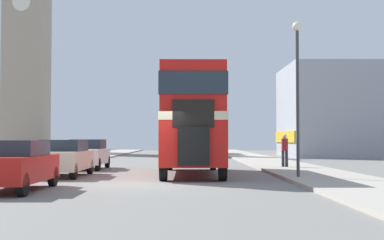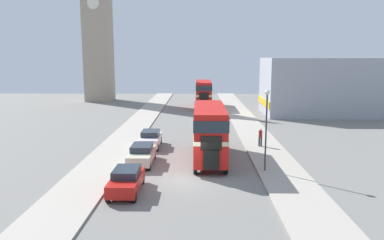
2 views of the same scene
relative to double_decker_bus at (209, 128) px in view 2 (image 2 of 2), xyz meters
name	(u,v)px [view 2 (image 2 of 2)]	position (x,y,z in m)	size (l,w,h in m)	color
ground_plane	(188,181)	(-1.60, -5.33, -2.59)	(120.00, 120.00, 0.00)	slate
sidewalk_right	(288,181)	(5.15, -5.33, -2.53)	(3.50, 120.00, 0.12)	#A8A093
sidewalk_left	(88,180)	(-8.35, -5.33, -2.53)	(3.50, 120.00, 0.12)	#A8A093
double_decker_bus	(209,128)	(0.00, 0.00, 0.00)	(2.47, 9.27, 4.36)	red
bus_distant	(204,92)	(-0.03, 31.86, -0.02)	(2.52, 9.40, 4.33)	red
car_parked_near	(126,180)	(-5.31, -7.47, -1.82)	(1.71, 4.10, 1.48)	red
car_parked_mid	(142,154)	(-5.29, -1.22, -1.81)	(1.76, 4.35, 1.50)	beige
car_parked_far	(150,139)	(-5.31, 4.25, -1.80)	(1.77, 4.03, 1.53)	white
pedestrian_walking	(260,136)	(4.83, 4.25, -1.52)	(0.34, 0.34, 1.68)	#282833
street_lamp	(266,118)	(3.95, -3.18, 1.37)	(0.36, 0.36, 5.86)	#38383D
church_tower	(97,16)	(-19.57, 41.26, 13.09)	(4.96, 4.96, 30.71)	tan
shop_building_block	(330,86)	(18.11, 24.71, 1.47)	(19.02, 9.54, 8.11)	#999EA8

